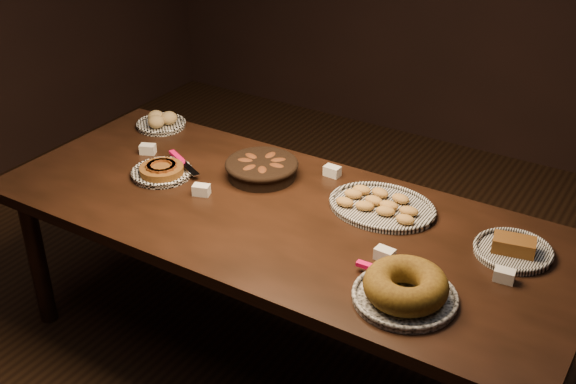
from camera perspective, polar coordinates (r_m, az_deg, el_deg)
The scene contains 9 objects.
ground at distance 3.34m, azimuth -0.60°, elevation -12.65°, with size 5.00×5.00×0.00m, color black.
buffet_table at distance 2.93m, azimuth -0.66°, elevation -2.81°, with size 2.40×1.00×0.75m.
apple_tart_plate at distance 3.20m, azimuth -9.92°, elevation 1.65°, with size 0.30×0.30×0.05m.
madeleine_platter at distance 2.92m, azimuth 7.36°, elevation -1.06°, with size 0.44×0.36×0.05m.
bundt_cake_plate at distance 2.43m, azimuth 9.26°, elevation -7.54°, with size 0.39×0.36×0.11m.
croissant_basket at distance 3.13m, azimuth -2.09°, elevation 1.96°, with size 0.39×0.39×0.08m.
bread_roll_plate at distance 3.66m, azimuth -10.02°, elevation 5.48°, with size 0.25×0.25×0.08m.
loaf_plate at distance 2.75m, azimuth 17.37°, elevation -4.34°, with size 0.29×0.29×0.07m.
tent_cards at distance 2.91m, azimuth 1.08°, elevation -0.84°, with size 1.78×0.51×0.04m.
Camera 1 is at (1.34, -2.08, 2.25)m, focal length 45.00 mm.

